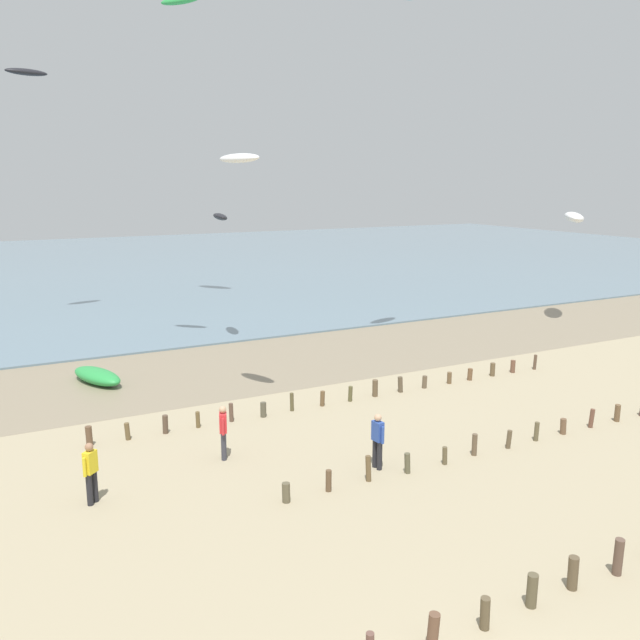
# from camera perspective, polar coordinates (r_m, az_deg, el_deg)

# --- Properties ---
(wet_sand_strip) EXTENTS (120.00, 8.86, 0.01)m
(wet_sand_strip) POSITION_cam_1_polar(r_m,az_deg,el_deg) (30.13, -13.86, -4.80)
(wet_sand_strip) COLOR gray
(wet_sand_strip) RESTS_ON ground
(sea) EXTENTS (160.00, 70.00, 0.10)m
(sea) POSITION_cam_1_polar(r_m,az_deg,el_deg) (68.43, -21.90, 3.96)
(sea) COLOR slate
(sea) RESTS_ON ground
(groyne_mid) EXTENTS (15.89, 0.32, 0.77)m
(groyne_mid) POSITION_cam_1_polar(r_m,az_deg,el_deg) (22.70, 15.92, -9.67)
(groyne_mid) COLOR brown
(groyne_mid) RESTS_ON ground
(groyne_far) EXTENTS (19.65, 0.35, 0.70)m
(groyne_far) POSITION_cam_1_polar(r_m,az_deg,el_deg) (26.29, 2.77, -6.24)
(groyne_far) COLOR brown
(groyne_far) RESTS_ON ground
(person_mid_beach) EXTENTS (0.33, 0.54, 1.71)m
(person_mid_beach) POSITION_cam_1_polar(r_m,az_deg,el_deg) (21.02, -8.24, -9.31)
(person_mid_beach) COLOR #383842
(person_mid_beach) RESTS_ON ground
(person_by_waterline) EXTENTS (0.25, 0.57, 1.71)m
(person_by_waterline) POSITION_cam_1_polar(r_m,az_deg,el_deg) (20.23, 4.93, -10.10)
(person_by_waterline) COLOR #232328
(person_by_waterline) RESTS_ON ground
(person_left_flank) EXTENTS (0.44, 0.42, 1.71)m
(person_left_flank) POSITION_cam_1_polar(r_m,az_deg,el_deg) (19.11, -18.94, -12.09)
(person_left_flank) COLOR #232328
(person_left_flank) RESTS_ON ground
(grounded_kite) EXTENTS (2.16, 3.30, 0.62)m
(grounded_kite) POSITION_cam_1_polar(r_m,az_deg,el_deg) (29.98, -18.46, -4.55)
(grounded_kite) COLOR green
(grounded_kite) RESTS_ON ground
(kite_aloft_2) EXTENTS (2.49, 1.38, 0.51)m
(kite_aloft_2) POSITION_cam_1_polar(r_m,az_deg,el_deg) (43.64, -23.75, 18.78)
(kite_aloft_2) COLOR black
(kite_aloft_3) EXTENTS (1.06, 2.13, 0.48)m
(kite_aloft_3) POSITION_cam_1_polar(r_m,az_deg,el_deg) (34.62, -8.50, 8.70)
(kite_aloft_3) COLOR black
(kite_aloft_5) EXTENTS (1.34, 2.14, 0.43)m
(kite_aloft_5) POSITION_cam_1_polar(r_m,az_deg,el_deg) (24.37, -6.91, 13.54)
(kite_aloft_5) COLOR white
(kite_aloft_6) EXTENTS (3.39, 3.33, 0.81)m
(kite_aloft_6) POSITION_cam_1_polar(r_m,az_deg,el_deg) (42.75, 20.84, 8.19)
(kite_aloft_6) COLOR white
(kite_aloft_7) EXTENTS (2.69, 3.13, 0.89)m
(kite_aloft_7) POSITION_cam_1_polar(r_m,az_deg,el_deg) (46.67, -11.76, 25.15)
(kite_aloft_7) COLOR green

